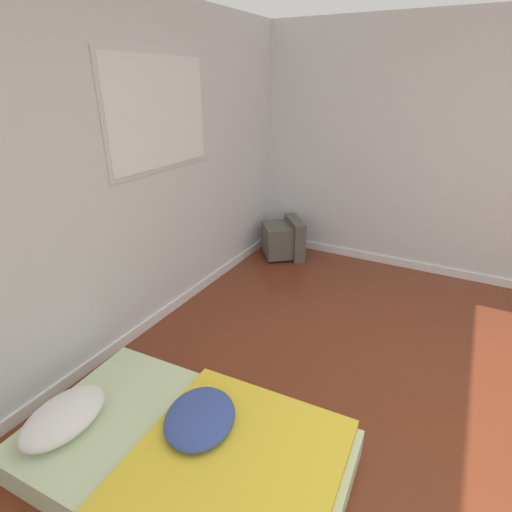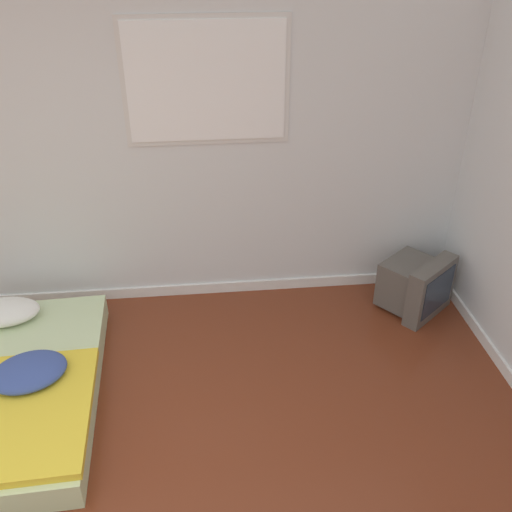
{
  "view_description": "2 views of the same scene",
  "coord_description": "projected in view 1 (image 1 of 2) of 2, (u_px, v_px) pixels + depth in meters",
  "views": [
    {
      "loc": [
        -1.71,
        0.37,
        2.0
      ],
      "look_at": [
        0.85,
        1.75,
        0.7
      ],
      "focal_mm": 28.0,
      "sensor_mm": 36.0,
      "label": 1
    },
    {
      "loc": [
        0.76,
        -1.41,
        2.74
      ],
      "look_at": [
        1.1,
        1.89,
        0.76
      ],
      "focal_mm": 40.0,
      "sensor_mm": 36.0,
      "label": 2
    }
  ],
  "objects": [
    {
      "name": "ground_plane",
      "position": [
        479.0,
        508.0,
        2.04
      ],
      "size": [
        20.0,
        20.0,
        0.0
      ],
      "primitive_type": "plane",
      "color": "maroon"
    },
    {
      "name": "wall_back",
      "position": [
        80.0,
        195.0,
        2.66
      ],
      "size": [
        7.98,
        0.08,
        2.6
      ],
      "color": "silver",
      "rests_on": "ground_plane"
    },
    {
      "name": "mattress_bed",
      "position": [
        182.0,
        452.0,
        2.2
      ],
      "size": [
        1.14,
        1.82,
        0.32
      ],
      "color": "beige",
      "rests_on": "ground_plane"
    },
    {
      "name": "crt_tv",
      "position": [
        284.0,
        239.0,
        4.84
      ],
      "size": [
        0.64,
        0.63,
        0.47
      ],
      "color": "#56514C",
      "rests_on": "ground_plane"
    }
  ]
}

